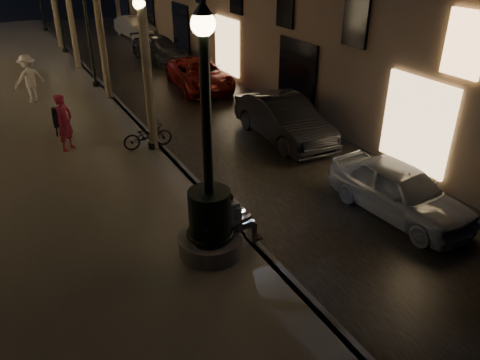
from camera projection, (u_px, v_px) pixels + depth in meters
ground at (109, 95)px, 20.92m from camera, size 120.00×120.00×0.00m
cobble_lane at (172, 86)px, 22.16m from camera, size 6.00×45.00×0.02m
promenade at (11, 107)px, 19.20m from camera, size 8.00×45.00×0.20m
curb_strip at (109, 93)px, 20.87m from camera, size 0.25×45.00×0.20m
fountain_lamppost at (210, 212)px, 9.78m from camera, size 1.40×1.40×5.21m
seated_man_laptop at (236, 217)px, 10.18m from camera, size 0.97×0.33×1.34m
lamp_curb_a at (144, 54)px, 13.82m from camera, size 0.36×0.36×4.81m
lamp_curb_b at (86, 17)px, 20.07m from camera, size 0.36×0.36×4.81m
stroller at (60, 117)px, 16.16m from camera, size 0.56×1.14×1.15m
car_front at (400, 190)px, 11.73m from camera, size 1.88×4.05×1.34m
car_second at (284, 119)px, 16.02m from camera, size 1.76×4.64×1.51m
car_third at (199, 75)px, 21.49m from camera, size 2.68×4.98×1.33m
car_rear at (159, 49)px, 26.36m from camera, size 2.30×4.73×1.33m
car_fifth at (135, 27)px, 32.44m from camera, size 1.94×4.53×1.45m
pedestrian_red at (65, 123)px, 14.73m from camera, size 0.78×0.77×1.82m
pedestrian_white at (29, 79)px, 19.06m from camera, size 1.40×1.04×1.94m
bicycle at (148, 135)px, 15.09m from camera, size 1.61×0.65×0.83m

